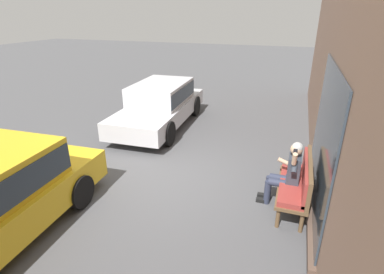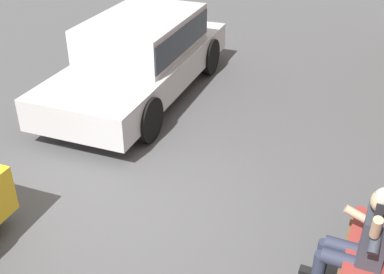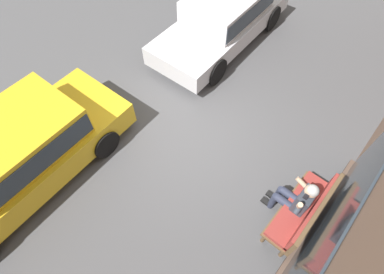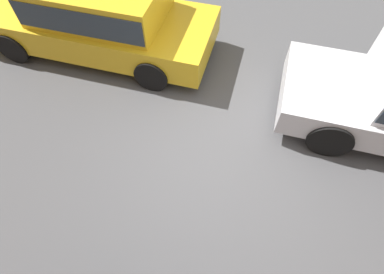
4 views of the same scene
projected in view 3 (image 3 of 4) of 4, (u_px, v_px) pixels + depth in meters
The scene contains 5 objects.
ground_plane at pixel (191, 131), 6.89m from camera, with size 60.00×60.00×0.00m, color #4C4C4F.
bench at pixel (305, 211), 5.25m from camera, with size 1.61×0.55×0.99m.
person_on_phone at pixel (297, 199), 5.24m from camera, with size 0.73×0.74×1.33m.
parked_car_near at pixel (224, 16), 8.04m from camera, with size 4.55×1.98×1.40m.
parked_car_mid at pixel (14, 155), 5.61m from camera, with size 4.79×2.06×1.47m.
Camera 3 is at (2.95, 2.60, 5.66)m, focal length 28.00 mm.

